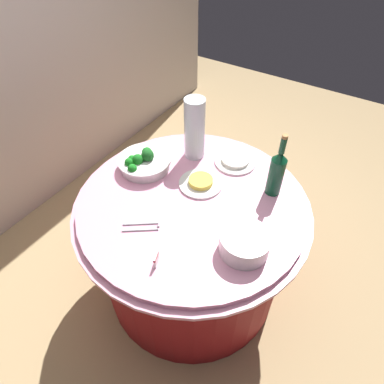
# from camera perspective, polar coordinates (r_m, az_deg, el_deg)

# --- Properties ---
(ground_plane) EXTENTS (6.00, 6.00, 0.00)m
(ground_plane) POSITION_cam_1_polar(r_m,az_deg,el_deg) (2.19, 0.00, -14.91)
(ground_plane) COLOR tan
(buffet_table) EXTENTS (1.16, 1.16, 0.74)m
(buffet_table) POSITION_cam_1_polar(r_m,az_deg,el_deg) (1.87, 0.00, -9.07)
(buffet_table) COLOR maroon
(buffet_table) RESTS_ON ground_plane
(broccoli_bowl) EXTENTS (0.28, 0.28, 0.12)m
(broccoli_bowl) POSITION_cam_1_polar(r_m,az_deg,el_deg) (1.76, -8.28, 5.13)
(broccoli_bowl) COLOR white
(broccoli_bowl) RESTS_ON buffet_table
(plate_stack) EXTENTS (0.21, 0.21, 0.09)m
(plate_stack) POSITION_cam_1_polar(r_m,az_deg,el_deg) (1.39, 9.05, -8.71)
(plate_stack) COLOR white
(plate_stack) RESTS_ON buffet_table
(wine_bottle) EXTENTS (0.07, 0.07, 0.34)m
(wine_bottle) POSITION_cam_1_polar(r_m,az_deg,el_deg) (1.59, 14.42, 3.39)
(wine_bottle) COLOR #0C4226
(wine_bottle) RESTS_ON buffet_table
(decorative_fruit_vase) EXTENTS (0.11, 0.11, 0.34)m
(decorative_fruit_vase) POSITION_cam_1_polar(r_m,az_deg,el_deg) (1.76, 0.45, 10.61)
(decorative_fruit_vase) COLOR silver
(decorative_fruit_vase) RESTS_ON buffet_table
(serving_tongs) EXTENTS (0.13, 0.16, 0.01)m
(serving_tongs) POSITION_cam_1_polar(r_m,az_deg,el_deg) (1.49, -8.62, -5.98)
(serving_tongs) COLOR silver
(serving_tongs) RESTS_ON buffet_table
(food_plate_rice) EXTENTS (0.22, 0.22, 0.03)m
(food_plate_rice) POSITION_cam_1_polar(r_m,az_deg,el_deg) (1.81, 7.47, 5.34)
(food_plate_rice) COLOR white
(food_plate_rice) RESTS_ON buffet_table
(food_plate_fried_egg) EXTENTS (0.22, 0.22, 0.04)m
(food_plate_fried_egg) POSITION_cam_1_polar(r_m,az_deg,el_deg) (1.66, 1.50, 1.64)
(food_plate_fried_egg) COLOR white
(food_plate_fried_egg) RESTS_ON buffet_table
(label_placard_front) EXTENTS (0.05, 0.03, 0.05)m
(label_placard_front) POSITION_cam_1_polar(r_m,az_deg,el_deg) (1.35, -6.20, -11.41)
(label_placard_front) COLOR white
(label_placard_front) RESTS_ON buffet_table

